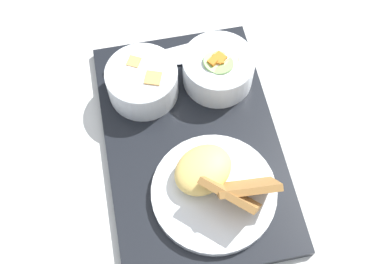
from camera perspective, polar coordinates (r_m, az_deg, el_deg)
name	(u,v)px	position (r m, az deg, el deg)	size (l,w,h in m)	color
ground_plane	(192,145)	(0.81, 0.00, -1.52)	(4.00, 4.00, 0.00)	silver
serving_tray	(192,143)	(0.81, 0.00, -1.26)	(0.48, 0.35, 0.02)	black
bowl_salad	(218,68)	(0.84, 3.13, 7.56)	(0.12, 0.12, 0.07)	silver
bowl_soup	(142,81)	(0.82, -5.90, 6.04)	(0.12, 0.12, 0.06)	silver
plate_main	(216,185)	(0.75, 2.88, -6.34)	(0.20, 0.20, 0.09)	silver
knife	(146,56)	(0.89, -5.52, 9.01)	(0.02, 0.18, 0.02)	silver
spoon	(165,59)	(0.88, -3.22, 8.60)	(0.04, 0.16, 0.01)	silver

